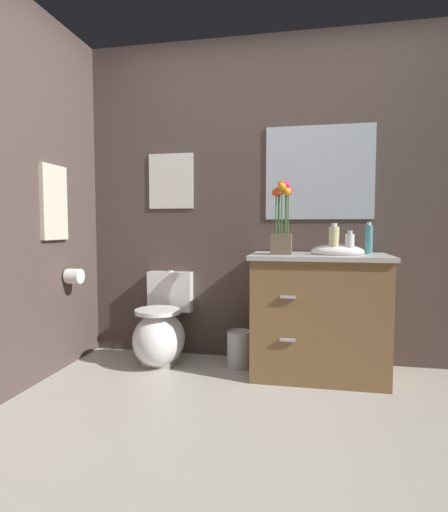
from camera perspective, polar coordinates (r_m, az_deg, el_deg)
The scene contains 14 objects.
ground_plane at distance 2.10m, azimuth 3.84°, elevation -25.67°, with size 10.09×10.09×0.00m, color #B2ADA3.
wall_back at distance 3.25m, azimuth 10.76°, elevation 7.63°, with size 4.71×0.05×2.50m, color #4C3D38.
wall_left at distance 2.86m, azimuth -27.34°, elevation 7.76°, with size 0.05×3.94×2.50m, color #4C3D38.
toilet at distance 3.24m, azimuth -8.67°, elevation -10.30°, with size 0.38×0.59×0.69m.
vanity_cabinet at distance 2.98m, azimuth 12.95°, elevation -7.73°, with size 0.94×0.56×1.03m.
flower_vase at distance 2.86m, azimuth 7.98°, elevation 4.23°, with size 0.14×0.14×0.51m.
soap_bottle at distance 2.87m, azimuth 16.96°, elevation 1.59°, with size 0.06×0.06×0.17m.
lotion_bottle at distance 3.08m, azimuth 19.36°, elevation 2.21°, with size 0.05×0.05×0.22m.
hand_wash_bottle at distance 2.87m, azimuth 14.93°, elevation 2.11°, with size 0.07×0.07×0.21m.
trash_bin at distance 3.15m, azimuth 2.10°, elevation -12.69°, with size 0.18×0.18×0.27m.
wall_poster at distance 3.41m, azimuth -7.33°, elevation 10.20°, with size 0.37×0.01×0.44m, color silver.
wall_mirror at distance 3.24m, azimuth 13.03°, elevation 11.16°, with size 0.80×0.01×0.70m, color #B2BCC6.
hanging_towel at distance 3.14m, azimuth -22.41°, elevation 6.83°, with size 0.03×0.28×0.52m, color beige.
toilet_paper_roll at distance 3.24m, azimuth -19.99°, elevation -2.63°, with size 0.11×0.11×0.11m, color white.
Camera 1 is at (0.23, -1.81, 1.04)m, focal length 28.98 mm.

